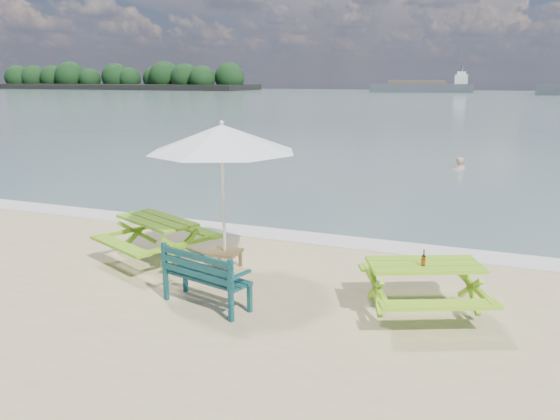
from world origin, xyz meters
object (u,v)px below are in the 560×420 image
at_px(patio_umbrella, 222,138).
at_px(beer_bottle, 423,260).
at_px(park_bench, 207,288).
at_px(side_table, 225,259).
at_px(picnic_table_left, 158,240).
at_px(swimmer, 458,178).
at_px(picnic_table_right, 423,289).

height_order(patio_umbrella, beer_bottle, patio_umbrella).
bearing_deg(park_bench, side_table, 107.69).
bearing_deg(picnic_table_left, swimmer, 71.31).
xyz_separation_m(picnic_table_left, swimmer, (4.71, 13.94, -0.79)).
xyz_separation_m(picnic_table_right, side_table, (-3.70, 0.64, -0.20)).
xyz_separation_m(park_bench, beer_bottle, (3.18, 0.85, 0.59)).
bearing_deg(picnic_table_right, side_table, 170.20).
bearing_deg(park_bench, picnic_table_right, 17.10).
distance_m(side_table, swimmer, 14.31).
bearing_deg(beer_bottle, picnic_table_right, 86.31).
distance_m(picnic_table_right, park_bench, 3.34).
height_order(picnic_table_right, swimmer, picnic_table_right).
bearing_deg(picnic_table_left, beer_bottle, -8.23).
xyz_separation_m(park_bench, side_table, (-0.52, 1.62, -0.10)).
relative_size(side_table, patio_umbrella, 0.20).
bearing_deg(picnic_table_right, beer_bottle, -93.69).
relative_size(park_bench, beer_bottle, 6.45).
bearing_deg(swimmer, picnic_table_right, -88.26).
bearing_deg(beer_bottle, picnic_table_left, 171.77).
bearing_deg(park_bench, beer_bottle, 15.05).
xyz_separation_m(park_bench, patio_umbrella, (-0.52, 1.62, 2.17)).
distance_m(park_bench, beer_bottle, 3.34).
xyz_separation_m(side_table, beer_bottle, (3.70, -0.77, 0.69)).
relative_size(side_table, swimmer, 0.33).
xyz_separation_m(picnic_table_left, park_bench, (1.97, -1.60, -0.12)).
relative_size(picnic_table_left, side_table, 4.39).
relative_size(picnic_table_left, swimmer, 1.46).
relative_size(park_bench, patio_umbrella, 0.56).
height_order(side_table, patio_umbrella, patio_umbrella).
bearing_deg(side_table, patio_umbrella, 0.00).
bearing_deg(patio_umbrella, swimmer, 76.81).
bearing_deg(patio_umbrella, side_table, 0.00).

